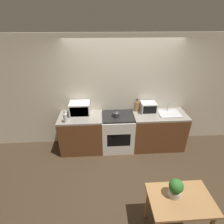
# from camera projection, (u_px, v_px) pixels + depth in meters

# --- Properties ---
(ground_plane) EXTENTS (16.00, 16.00, 0.00)m
(ground_plane) POSITION_uv_depth(u_px,v_px,m) (127.00, 174.00, 3.62)
(ground_plane) COLOR #3D2D1E
(wall_back) EXTENTS (10.00, 0.06, 2.60)m
(wall_back) POSITION_uv_depth(u_px,v_px,m) (122.00, 93.00, 4.06)
(wall_back) COLOR beige
(wall_back) RESTS_ON ground_plane
(counter_left_run) EXTENTS (0.97, 0.62, 0.90)m
(counter_left_run) POSITION_uv_depth(u_px,v_px,m) (82.00, 133.00, 4.12)
(counter_left_run) COLOR brown
(counter_left_run) RESTS_ON ground_plane
(counter_right_run) EXTENTS (1.23, 0.62, 0.90)m
(counter_right_run) POSITION_uv_depth(u_px,v_px,m) (158.00, 130.00, 4.22)
(counter_right_run) COLOR brown
(counter_right_run) RESTS_ON ground_plane
(stove_range) EXTENTS (0.73, 0.62, 0.90)m
(stove_range) POSITION_uv_depth(u_px,v_px,m) (118.00, 132.00, 4.17)
(stove_range) COLOR silver
(stove_range) RESTS_ON ground_plane
(kettle) EXTENTS (0.15, 0.15, 0.17)m
(kettle) POSITION_uv_depth(u_px,v_px,m) (116.00, 114.00, 3.88)
(kettle) COLOR #2D2D2D
(kettle) RESTS_ON stove_range
(microwave) EXTENTS (0.45, 0.34, 0.29)m
(microwave) POSITION_uv_depth(u_px,v_px,m) (80.00, 109.00, 3.94)
(microwave) COLOR silver
(microwave) RESTS_ON counter_left_run
(bottle) EXTENTS (0.08, 0.08, 0.28)m
(bottle) POSITION_uv_depth(u_px,v_px,m) (65.00, 118.00, 3.65)
(bottle) COLOR silver
(bottle) RESTS_ON counter_left_run
(knife_block) EXTENTS (0.08, 0.10, 0.31)m
(knife_block) POSITION_uv_depth(u_px,v_px,m) (137.00, 106.00, 4.10)
(knife_block) COLOR #9E7042
(knife_block) RESTS_ON counter_right_run
(toaster_oven) EXTENTS (0.35, 0.29, 0.23)m
(toaster_oven) POSITION_uv_depth(u_px,v_px,m) (148.00, 107.00, 4.06)
(toaster_oven) COLOR silver
(toaster_oven) RESTS_ON counter_right_run
(sink_basin) EXTENTS (0.48, 0.39, 0.24)m
(sink_basin) POSITION_uv_depth(u_px,v_px,m) (169.00, 113.00, 4.01)
(sink_basin) COLOR silver
(sink_basin) RESTS_ON counter_right_run
(dining_table) EXTENTS (0.86, 0.56, 0.73)m
(dining_table) POSITION_uv_depth(u_px,v_px,m) (179.00, 204.00, 2.39)
(dining_table) COLOR #9E7042
(dining_table) RESTS_ON ground_plane
(potted_plant) EXTENTS (0.19, 0.19, 0.28)m
(potted_plant) POSITION_uv_depth(u_px,v_px,m) (176.00, 188.00, 2.31)
(potted_plant) COLOR beige
(potted_plant) RESTS_ON dining_table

